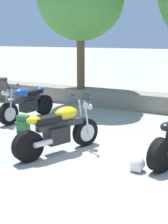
# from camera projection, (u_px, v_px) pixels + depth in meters

# --- Properties ---
(ground_plane) EXTENTS (120.00, 120.00, 0.00)m
(ground_plane) POSITION_uv_depth(u_px,v_px,m) (129.00, 169.00, 5.63)
(ground_plane) COLOR #A3A099
(motorcycle_blue_near_left) EXTENTS (0.67, 2.06, 1.18)m
(motorcycle_blue_near_left) POSITION_uv_depth(u_px,v_px,m) (26.00, 103.00, 8.93)
(motorcycle_blue_near_left) COLOR black
(motorcycle_blue_near_left) RESTS_ON ground
(motorcycle_yellow_centre) EXTENTS (1.06, 1.95, 1.18)m
(motorcycle_yellow_centre) POSITION_uv_depth(u_px,v_px,m) (60.00, 130.00, 6.33)
(motorcycle_yellow_centre) COLOR black
(motorcycle_yellow_centre) RESTS_ON ground
(rider_backpack) EXTENTS (0.33, 0.30, 0.47)m
(rider_backpack) POSITION_uv_depth(u_px,v_px,m) (23.00, 123.00, 7.76)
(rider_backpack) COLOR #2D6B38
(rider_backpack) RESTS_ON ground
(rider_helmet) EXTENTS (0.28, 0.28, 0.28)m
(rider_helmet) POSITION_uv_depth(u_px,v_px,m) (137.00, 164.00, 5.52)
(rider_helmet) COLOR silver
(rider_helmet) RESTS_ON ground
(trash_bin) EXTENTS (0.46, 0.46, 0.86)m
(trash_bin) POSITION_uv_depth(u_px,v_px,m) (2.00, 89.00, 11.65)
(trash_bin) COLOR brown
(trash_bin) RESTS_ON ground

